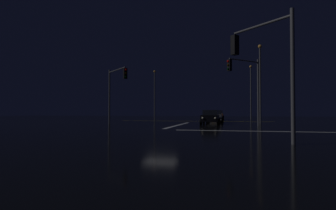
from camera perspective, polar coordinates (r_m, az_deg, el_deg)
ground at (r=21.54m, az=-1.54°, el=-5.23°), size 120.00×120.00×0.10m
stop_line_north at (r=28.89m, az=2.20°, el=-4.12°), size 0.35×12.86×0.01m
centre_line_ns at (r=40.34m, az=5.26°, el=-3.31°), size 22.00×0.15×0.01m
crosswalk_bar_east at (r=20.99m, az=19.21°, el=-5.11°), size 12.86×0.40×0.01m
sedan_black at (r=31.27m, az=8.71°, el=-2.43°), size 2.02×4.33×1.57m
sedan_gray at (r=36.64m, az=9.60°, el=-2.26°), size 2.02×4.33×1.57m
sedan_white at (r=42.63m, az=9.73°, el=-2.12°), size 2.02×4.33×1.57m
sedan_orange at (r=48.26m, az=10.16°, el=-2.02°), size 2.02×4.33×1.57m
traffic_signal_nw at (r=30.04m, az=-10.66°, el=4.06°), size 3.42×3.42×6.09m
traffic_signal_ne at (r=27.82m, az=15.85°, el=5.13°), size 3.07×3.07×6.58m
traffic_signal_se at (r=14.25m, az=19.12°, el=9.37°), size 2.72×2.72×5.91m
streetlamp_right_far at (r=50.22m, az=16.63°, el=3.29°), size 0.44×0.44×9.40m
streetlamp_left_far at (r=52.02m, az=-2.76°, el=2.91°), size 0.44×0.44×9.10m
streetlamp_right_near at (r=34.34m, az=18.38°, el=5.28°), size 0.44×0.44×9.25m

